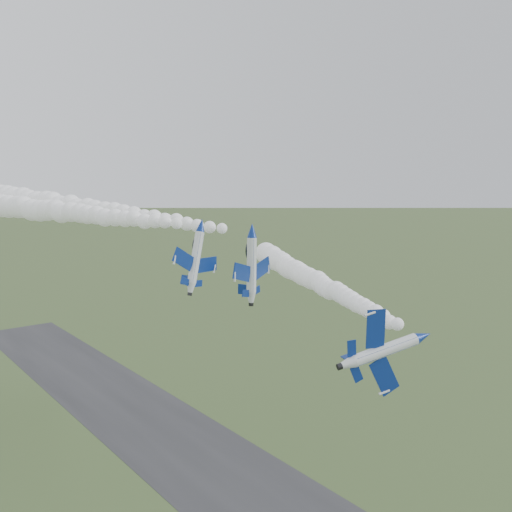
# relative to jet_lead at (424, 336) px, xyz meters

# --- Properties ---
(runway) EXTENTS (24.00, 260.00, 0.04)m
(runway) POSITION_rel_jet_lead_xyz_m (-5.71, 37.55, -33.50)
(runway) COLOR #2B2B2E
(runway) RESTS_ON ground
(jet_lead) EXTENTS (7.13, 13.31, 10.99)m
(jet_lead) POSITION_rel_jet_lead_xyz_m (0.00, 0.00, 0.00)
(jet_lead) COLOR silver
(smoke_trail_jet_lead) EXTENTS (24.88, 60.09, 4.96)m
(smoke_trail_jet_lead) POSITION_rel_jet_lead_xyz_m (11.75, 32.44, 1.24)
(smoke_trail_jet_lead) COLOR white
(jet_pair_left) EXTENTS (9.61, 11.58, 3.60)m
(jet_pair_left) POSITION_rel_jet_lead_xyz_m (-14.43, 29.74, 13.05)
(jet_pair_left) COLOR silver
(smoke_trail_jet_pair_left) EXTENTS (23.40, 64.94, 5.20)m
(smoke_trail_jet_pair_left) POSITION_rel_jet_lead_xyz_m (-25.72, 63.60, 14.01)
(smoke_trail_jet_pair_left) COLOR white
(jet_pair_right) EXTENTS (11.37, 13.05, 3.35)m
(jet_pair_right) POSITION_rel_jet_lead_xyz_m (-4.63, 29.93, 11.71)
(jet_pair_right) COLOR silver
(smoke_trail_jet_pair_right) EXTENTS (30.58, 68.57, 4.80)m
(smoke_trail_jet_pair_right) POSITION_rel_jet_lead_xyz_m (-18.33, 66.99, 14.32)
(smoke_trail_jet_pair_right) COLOR white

